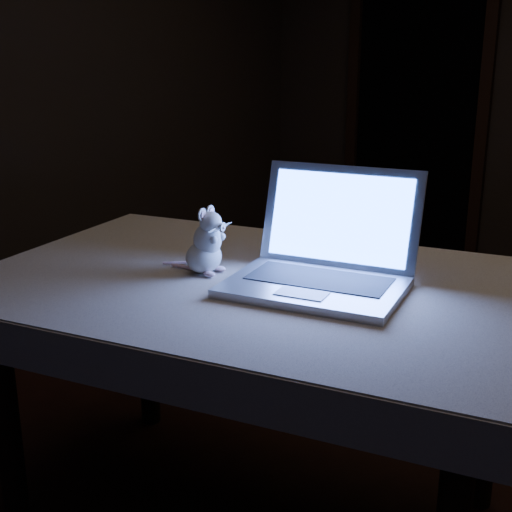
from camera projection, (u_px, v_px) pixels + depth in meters
The scene contains 7 objects.
floor at pixel (413, 464), 2.62m from camera, with size 5.00×5.00×0.00m, color black.
left_wall at pixel (14, 97), 3.49m from camera, with size 0.04×5.00×2.60m, color black.
doorway at pixel (415, 118), 4.88m from camera, with size 1.06×0.36×2.13m, color black, non-canonical shape.
table at pixel (257, 406), 2.20m from camera, with size 1.58×1.02×0.85m, color black, non-canonical shape.
tablecloth at pixel (225, 298), 2.10m from camera, with size 1.71×1.14×0.12m, color beige, non-canonical shape.
laptop at pixel (315, 235), 1.92m from camera, with size 0.50×0.44×0.34m, color #AAABAF, non-canonical shape.
plush_mouse at pixel (203, 240), 2.11m from camera, with size 0.15×0.15×0.21m, color silver, non-canonical shape.
Camera 1 is at (0.82, -2.21, 1.52)m, focal length 48.00 mm.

